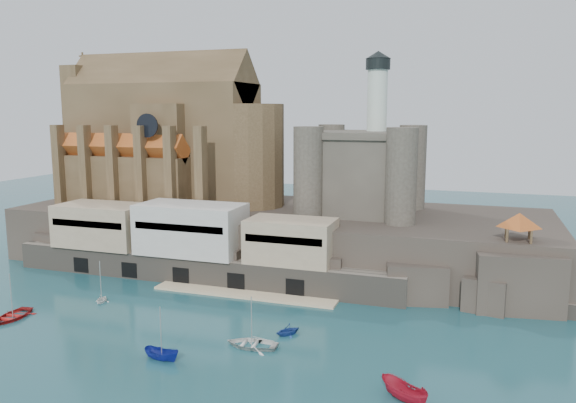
% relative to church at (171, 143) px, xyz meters
% --- Properties ---
extents(ground, '(300.00, 300.00, 0.00)m').
position_rel_church_xyz_m(ground, '(24.13, -41.85, -22.13)').
color(ground, '#17454E').
rests_on(ground, ground).
extents(promontory, '(100.00, 36.00, 10.00)m').
position_rel_church_xyz_m(promontory, '(23.94, -2.48, -17.20)').
color(promontory, '#2C2621').
rests_on(promontory, ground).
extents(quay, '(70.00, 12.00, 13.05)m').
position_rel_church_xyz_m(quay, '(13.94, -18.78, -16.06)').
color(quay, '#6F6659').
rests_on(quay, ground).
extents(church, '(47.00, 25.93, 30.51)m').
position_rel_church_xyz_m(church, '(0.00, 0.00, 0.00)').
color(church, '#503D25').
rests_on(church, promontory).
extents(castle_keep, '(21.20, 21.20, 29.30)m').
position_rel_church_xyz_m(castle_keep, '(40.21, -0.78, -3.81)').
color(castle_keep, '#464137').
rests_on(castle_keep, promontory).
extents(rock_outcrop, '(14.50, 10.50, 8.70)m').
position_rel_church_xyz_m(rock_outcrop, '(66.13, -16.01, -18.11)').
color(rock_outcrop, '#2C2621').
rests_on(rock_outcrop, ground).
extents(pavilion, '(6.40, 6.40, 5.40)m').
position_rel_church_xyz_m(pavilion, '(66.13, -15.85, -9.40)').
color(pavilion, '#503D25').
rests_on(pavilion, rock_outcrop).
extents(boat_0, '(4.75, 1.93, 6.47)m').
position_rel_church_xyz_m(boat_0, '(-0.53, -43.47, -22.13)').
color(boat_0, '#B51A19').
rests_on(boat_0, ground).
extents(boat_2, '(1.94, 1.89, 4.64)m').
position_rel_church_xyz_m(boat_2, '(26.25, -48.36, -22.13)').
color(boat_2, navy).
rests_on(boat_2, ground).
extents(boat_4, '(2.85, 2.09, 2.98)m').
position_rel_church_xyz_m(boat_4, '(7.04, -33.88, -22.13)').
color(boat_4, white).
rests_on(boat_4, ground).
extents(boat_5, '(2.95, 2.93, 5.62)m').
position_rel_church_xyz_m(boat_5, '(54.13, -48.65, -22.13)').
color(boat_5, '#B4182E').
rests_on(boat_5, ground).
extents(boat_6, '(1.62, 4.72, 6.51)m').
position_rel_church_xyz_m(boat_6, '(34.78, -41.58, -22.13)').
color(boat_6, silver).
rests_on(boat_6, ground).
extents(boat_7, '(3.47, 3.32, 3.47)m').
position_rel_church_xyz_m(boat_7, '(37.79, -36.64, -22.13)').
color(boat_7, '#214194').
rests_on(boat_7, ground).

